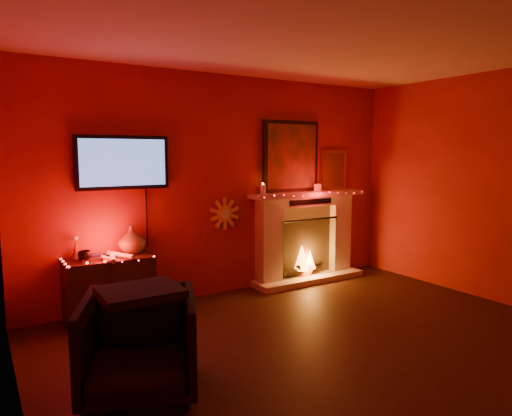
{
  "coord_description": "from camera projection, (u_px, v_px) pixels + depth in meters",
  "views": [
    {
      "loc": [
        -2.68,
        -2.5,
        1.75
      ],
      "look_at": [
        -0.08,
        1.7,
        1.15
      ],
      "focal_mm": 32.0,
      "sensor_mm": 36.0,
      "label": 1
    }
  ],
  "objects": [
    {
      "name": "armchair",
      "position": [
        140.0,
        344.0,
        3.31
      ],
      "size": [
        1.04,
        1.05,
        0.74
      ],
      "primitive_type": "imported",
      "rotation": [
        0.0,
        0.0,
        -0.38
      ],
      "color": "black",
      "rests_on": "floor"
    },
    {
      "name": "sunburst_clock",
      "position": [
        225.0,
        214.0,
        5.67
      ],
      "size": [
        0.4,
        0.03,
        0.4
      ],
      "color": "#F9A432",
      "rests_on": "room"
    },
    {
      "name": "room",
      "position": [
        379.0,
        205.0,
        3.57
      ],
      "size": [
        5.0,
        5.0,
        5.0
      ],
      "color": "black",
      "rests_on": "ground"
    },
    {
      "name": "console_table",
      "position": [
        111.0,
        283.0,
        4.79
      ],
      "size": [
        0.88,
        0.53,
        0.97
      ],
      "color": "black",
      "rests_on": "floor"
    },
    {
      "name": "tv",
      "position": [
        123.0,
        163.0,
        4.92
      ],
      "size": [
        1.0,
        0.07,
        1.24
      ],
      "color": "black",
      "rests_on": "room"
    },
    {
      "name": "fireplace",
      "position": [
        305.0,
        228.0,
        6.25
      ],
      "size": [
        1.72,
        0.4,
        2.18
      ],
      "color": "beige",
      "rests_on": "floor"
    }
  ]
}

